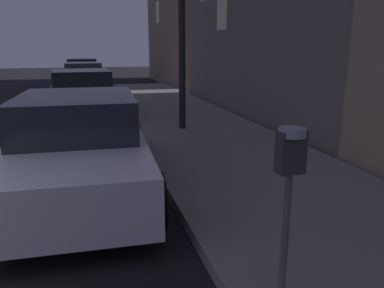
# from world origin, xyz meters

# --- Properties ---
(sidewalk) EXTENTS (3.20, 36.00, 0.15)m
(sidewalk) POSITION_xyz_m (5.60, 0.00, 0.07)
(sidewalk) COLOR slate
(sidewalk) RESTS_ON ground
(parking_meter) EXTENTS (0.19, 0.19, 1.39)m
(parking_meter) POSITION_xyz_m (4.33, -0.39, 1.20)
(parking_meter) COLOR #59595B
(parking_meter) RESTS_ON sidewalk
(car_white) EXTENTS (2.15, 4.45, 1.43)m
(car_white) POSITION_xyz_m (2.85, 2.85, 0.70)
(car_white) COLOR silver
(car_white) RESTS_ON ground
(car_green) EXTENTS (2.20, 4.29, 1.43)m
(car_green) POSITION_xyz_m (2.85, 9.06, 0.70)
(car_green) COLOR #19592D
(car_green) RESTS_ON ground
(car_blue) EXTENTS (2.12, 4.29, 1.43)m
(car_blue) POSITION_xyz_m (2.85, 15.07, 0.70)
(car_blue) COLOR navy
(car_blue) RESTS_ON ground
(car_black) EXTENTS (2.22, 4.66, 1.43)m
(car_black) POSITION_xyz_m (2.85, 21.05, 0.70)
(car_black) COLOR black
(car_black) RESTS_ON ground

